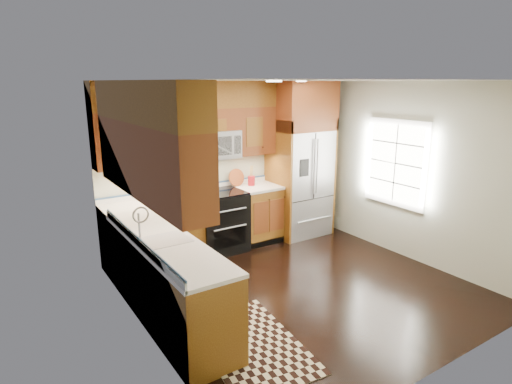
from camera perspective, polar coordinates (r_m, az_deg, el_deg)
ground at (r=5.71m, az=5.72°, el=-12.47°), size 4.00×4.00×0.00m
wall_back at (r=6.88m, az=-4.49°, el=3.70°), size 4.00×0.02×2.60m
wall_left at (r=4.32m, az=-15.02°, el=-3.31°), size 0.02×4.00×2.60m
wall_right at (r=6.68m, az=19.53°, el=2.56°), size 0.02×4.00×2.60m
window at (r=6.76m, az=18.15°, el=3.68°), size 0.04×1.10×1.30m
base_cabinets at (r=5.65m, az=-9.94°, el=-7.92°), size 2.85×3.00×0.90m
countertop at (r=5.65m, az=-9.29°, el=-2.84°), size 2.86×3.01×0.04m
upper_cabinets at (r=5.47m, az=-10.68°, el=8.38°), size 2.85×3.00×1.15m
range at (r=6.69m, az=-4.86°, el=-3.98°), size 0.76×0.67×0.95m
microwave at (r=6.53m, az=-5.63°, el=6.29°), size 0.76×0.40×0.42m
refrigerator at (r=7.29m, az=5.94°, el=4.31°), size 0.98×0.75×2.60m
sink_faucet at (r=4.70m, az=-12.59°, el=-5.65°), size 0.54×0.44×0.37m
rug at (r=4.61m, az=-0.81°, el=-19.54°), size 1.08×1.62×0.01m
knife_block at (r=6.39m, az=-8.65°, el=0.39°), size 0.12×0.15×0.26m
utensil_crock at (r=6.96m, az=-0.62°, el=1.79°), size 0.12×0.12×0.33m
cutting_board at (r=6.95m, az=-2.61°, el=0.88°), size 0.31×0.31×0.02m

